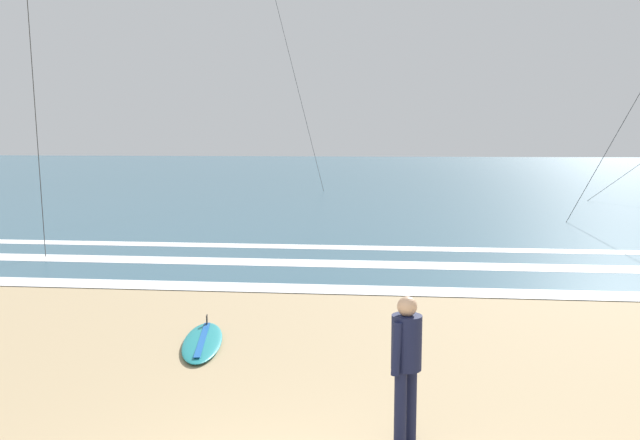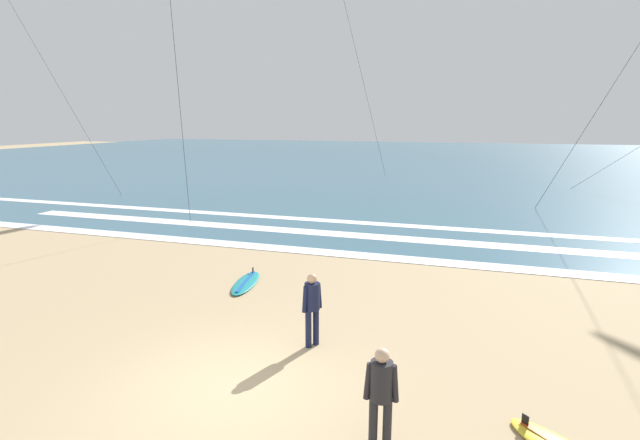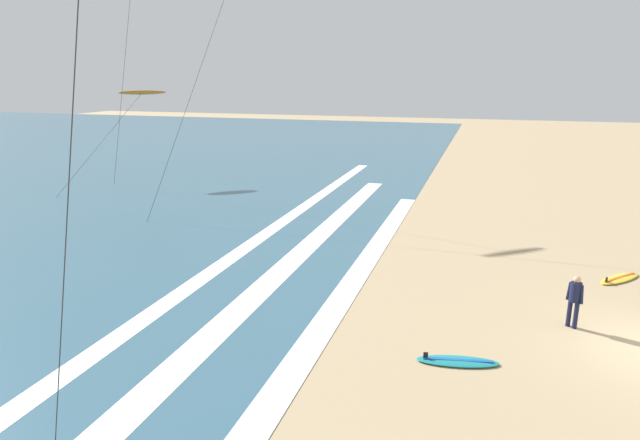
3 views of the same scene
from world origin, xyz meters
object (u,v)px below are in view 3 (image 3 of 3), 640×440
(surfboard_left_pile, at_px, (619,278))
(surfer_left_near, at_px, (575,297))
(kite_orange_low_near, at_px, (142,93))
(surfboard_foreground_flat, at_px, (458,361))

(surfboard_left_pile, bearing_deg, surfer_left_near, 154.67)
(surfer_left_near, height_order, surfboard_left_pile, surfer_left_near)
(surfer_left_near, relative_size, kite_orange_low_near, 0.19)
(surfer_left_near, bearing_deg, kite_orange_low_near, 57.07)
(surfboard_left_pile, height_order, kite_orange_low_near, kite_orange_low_near)
(surfboard_left_pile, distance_m, kite_orange_low_near, 31.08)
(surfboard_foreground_flat, distance_m, kite_orange_low_near, 30.74)
(surfboard_foreground_flat, bearing_deg, surfer_left_near, -44.85)
(surfer_left_near, distance_m, surfboard_foreground_flat, 4.45)
(surfboard_foreground_flat, height_order, kite_orange_low_near, kite_orange_low_near)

